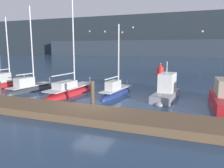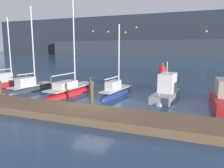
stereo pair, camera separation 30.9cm
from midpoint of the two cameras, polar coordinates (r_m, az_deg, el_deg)
name	(u,v)px [view 2 (the right image)]	position (r m, az deg, el deg)	size (l,w,h in m)	color
ground_plane	(93,109)	(15.23, -4.47, -6.55)	(400.00, 400.00, 0.00)	navy
dock	(80,113)	(13.65, -7.80, -7.53)	(39.82, 2.80, 0.45)	brown
mooring_pile_1	(0,90)	(20.04, -26.76, -1.44)	(0.28, 0.28, 1.51)	#4C3D2D
mooring_pile_2	(92,96)	(14.87, -4.74, -3.05)	(0.28, 0.28, 1.96)	#4C3D2D
sailboat_berth_2	(9,85)	(26.53, -25.09, -0.22)	(1.49, 5.67, 8.23)	red
sailboat_berth_3	(31,89)	(22.98, -19.98, -1.24)	(2.38, 5.73, 8.77)	#2D3338
sailboat_berth_4	(71,92)	(20.45, -10.19, -2.05)	(2.46, 7.26, 11.47)	red
sailboat_berth_5	(116,93)	(19.46, 1.57, -2.47)	(1.83, 5.46, 6.77)	navy
motorboat_berth_6	(166,95)	(18.58, 14.39, -2.76)	(2.09, 5.08, 3.69)	gray
channel_buoy	(162,71)	(34.86, 13.27, 3.41)	(1.49, 1.49, 1.82)	red
hillside_backdrop	(187,36)	(121.95, 18.96, 11.67)	(240.00, 23.00, 21.45)	#232B33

